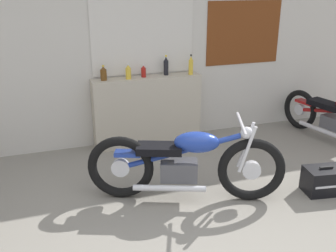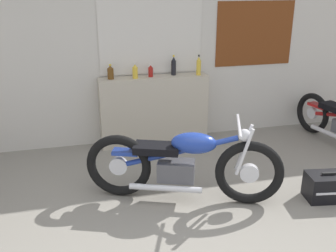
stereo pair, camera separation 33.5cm
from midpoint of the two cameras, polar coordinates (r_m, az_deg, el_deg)
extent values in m
cube|color=beige|center=(5.49, -7.69, 11.59)|extent=(10.00, 0.06, 2.80)
cube|color=silver|center=(5.49, -5.44, 12.86)|extent=(1.37, 0.01, 0.97)
cube|color=beige|center=(5.48, -5.43, 12.85)|extent=(1.43, 0.01, 1.03)
cube|color=brown|center=(6.04, 9.36, 13.19)|extent=(1.19, 0.01, 0.92)
cube|color=#B7AD99|center=(5.58, -4.73, 2.20)|extent=(1.53, 0.28, 0.98)
cylinder|color=#5B3814|center=(5.34, -11.13, 7.26)|extent=(0.08, 0.08, 0.14)
cone|color=#5B3814|center=(5.32, -11.20, 8.23)|extent=(0.07, 0.07, 0.04)
cylinder|color=gold|center=(5.31, -11.22, 8.52)|extent=(0.03, 0.03, 0.02)
cylinder|color=gold|center=(5.35, -7.59, 7.55)|extent=(0.07, 0.07, 0.15)
cone|color=gold|center=(5.33, -7.63, 8.57)|extent=(0.06, 0.06, 0.04)
cylinder|color=silver|center=(5.33, -7.65, 8.88)|extent=(0.03, 0.03, 0.02)
cylinder|color=maroon|center=(5.44, -5.35, 7.71)|extent=(0.07, 0.07, 0.13)
cone|color=maroon|center=(5.42, -5.38, 8.54)|extent=(0.06, 0.06, 0.04)
cylinder|color=silver|center=(5.41, -5.39, 8.80)|extent=(0.03, 0.03, 0.01)
cylinder|color=black|center=(5.54, -2.04, 8.42)|extent=(0.07, 0.07, 0.20)
cone|color=black|center=(5.51, -2.06, 9.72)|extent=(0.06, 0.06, 0.06)
cylinder|color=gold|center=(5.50, -2.06, 10.12)|extent=(0.03, 0.03, 0.02)
cylinder|color=gold|center=(5.56, 1.59, 8.49)|extent=(0.06, 0.06, 0.20)
cone|color=gold|center=(5.54, 1.61, 9.81)|extent=(0.05, 0.05, 0.06)
cylinder|color=black|center=(5.53, 1.61, 10.21)|extent=(0.03, 0.03, 0.02)
torus|color=black|center=(6.48, 17.20, 2.28)|extent=(0.21, 0.62, 0.62)
cylinder|color=silver|center=(6.48, 17.20, 2.28)|extent=(0.09, 0.18, 0.17)
cube|color=black|center=(6.13, 20.51, 2.91)|extent=(0.34, 0.56, 0.08)
cube|color=#B21919|center=(6.38, 17.94, 3.30)|extent=(0.20, 0.33, 0.04)
cylinder|color=silver|center=(6.07, 20.13, -0.71)|extent=(0.23, 0.84, 0.06)
torus|color=black|center=(4.22, 9.79, -6.34)|extent=(0.70, 0.35, 0.71)
cylinder|color=silver|center=(4.22, 9.79, -6.34)|extent=(0.21, 0.13, 0.20)
torus|color=black|center=(4.26, -9.14, -6.01)|extent=(0.70, 0.35, 0.71)
cylinder|color=silver|center=(4.26, -9.14, -6.01)|extent=(0.21, 0.13, 0.20)
cube|color=#4C4C51|center=(4.20, -0.68, -6.46)|extent=(0.44, 0.35, 0.21)
cylinder|color=navy|center=(4.10, -0.69, -3.82)|extent=(1.20, 0.51, 0.44)
ellipsoid|color=navy|center=(4.05, 1.85, -2.40)|extent=(0.53, 0.39, 0.22)
cube|color=black|center=(4.10, -3.60, -3.34)|extent=(0.53, 0.39, 0.08)
cube|color=navy|center=(4.18, -8.15, -3.99)|extent=(0.31, 0.23, 0.04)
cylinder|color=silver|center=(4.16, 8.96, -2.77)|extent=(0.17, 0.09, 0.51)
cylinder|color=silver|center=(4.05, 9.14, -3.44)|extent=(0.17, 0.09, 0.51)
cylinder|color=silver|center=(4.00, 8.26, 0.32)|extent=(0.26, 0.61, 0.03)
sphere|color=silver|center=(4.04, 9.04, -1.02)|extent=(0.13, 0.13, 0.13)
cylinder|color=silver|center=(4.15, -2.13, -9.06)|extent=(0.74, 0.33, 0.06)
cube|color=black|center=(4.67, 19.86, -7.47)|extent=(0.48, 0.35, 0.29)
cube|color=silver|center=(4.56, 20.73, -8.29)|extent=(0.37, 0.07, 0.02)
cube|color=black|center=(4.60, 20.10, -5.71)|extent=(0.16, 0.05, 0.02)
camera|label=1|loc=(0.17, -92.18, -0.82)|focal=42.00mm
camera|label=2|loc=(0.17, 87.82, 0.82)|focal=42.00mm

